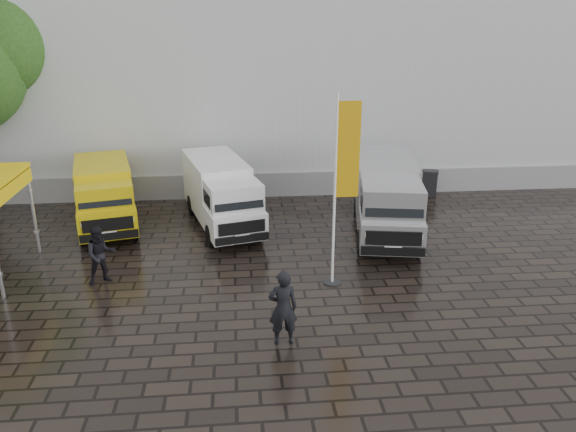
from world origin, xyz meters
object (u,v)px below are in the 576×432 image
at_px(van_yellow, 105,197).
at_px(van_white, 221,195).
at_px(wheelie_bin, 430,183).
at_px(person_front, 283,308).
at_px(person_tent, 101,255).
at_px(van_silver, 386,199).
at_px(flagpole, 342,181).

xyz_separation_m(van_yellow, van_white, (4.06, -0.33, 0.05)).
relative_size(van_white, wheelie_bin, 5.01).
relative_size(van_yellow, person_front, 2.61).
relative_size(van_white, person_front, 2.91).
xyz_separation_m(van_white, wheelie_bin, (8.50, 2.80, -0.62)).
xyz_separation_m(wheelie_bin, person_front, (-7.00, -10.50, 0.38)).
bearing_deg(wheelie_bin, person_tent, -130.04).
distance_m(van_yellow, person_front, 9.77).
bearing_deg(van_yellow, van_silver, -22.51).
height_order(van_yellow, wheelie_bin, van_yellow).
bearing_deg(flagpole, van_silver, 58.06).
bearing_deg(van_silver, van_white, 177.84).
distance_m(van_silver, flagpole, 4.57).
bearing_deg(wheelie_bin, van_silver, -106.85).
bearing_deg(van_silver, person_tent, -151.51).
bearing_deg(person_front, wheelie_bin, -126.35).
height_order(van_white, person_tent, van_white).
height_order(wheelie_bin, person_front, person_front).
bearing_deg(van_yellow, person_front, -68.71).
xyz_separation_m(person_front, person_tent, (-4.79, 3.55, -0.07)).
distance_m(wheelie_bin, person_front, 12.62).
bearing_deg(van_silver, person_front, -111.94).
height_order(van_silver, person_tent, van_silver).
height_order(wheelie_bin, person_tent, person_tent).
height_order(van_yellow, person_tent, van_yellow).
distance_m(flagpole, person_front, 4.00).
relative_size(van_silver, wheelie_bin, 5.45).
bearing_deg(person_tent, van_white, 29.87).
bearing_deg(van_silver, van_yellow, -178.99).
height_order(flagpole, wheelie_bin, flagpole).
xyz_separation_m(van_white, van_silver, (5.56, -1.20, 0.10)).
height_order(van_yellow, person_front, van_yellow).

